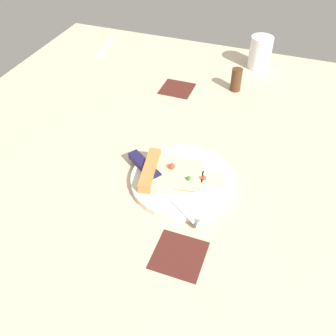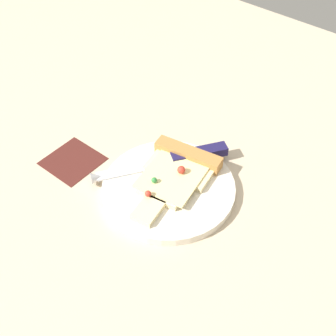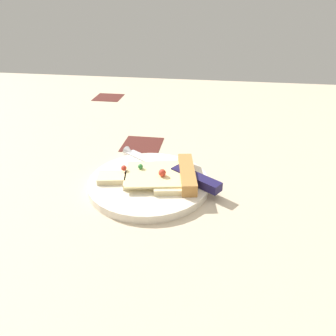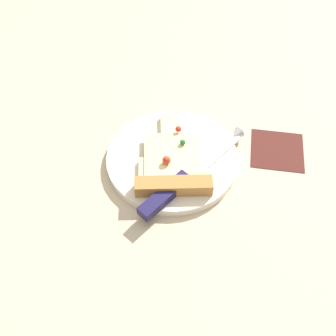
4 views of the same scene
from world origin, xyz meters
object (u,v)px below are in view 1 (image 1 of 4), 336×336
Objects in this scene: drinking_glass at (260,53)px; fork at (105,48)px; pepper_shaker at (236,80)px; pizza_slice at (170,173)px; knife at (157,179)px; plate at (182,180)px.

drinking_glass is 51.80cm from fork.
fork is at bearing 5.27° from drinking_glass.
drinking_glass is at bearing 176.32° from fork.
drinking_glass reaches higher than pepper_shaker.
drinking_glass reaches higher than pizza_slice.
knife is (2.23, 2.27, -0.18)cm from pizza_slice.
drinking_glass is at bearing -103.33° from pepper_shaker.
pepper_shaker is (-2.29, -41.09, 2.56)cm from plate.
pizza_slice is at bearing 83.33° from pepper_shaker.
fork is at bearing -109.32° from knife.
pepper_shaker is (-7.09, -43.82, 1.23)cm from knife.
drinking_glass is 16.45cm from pepper_shaker.
pepper_shaker is 0.43× the size of fork.
fork is (51.39, 4.74, -4.49)cm from drinking_glass.
drinking_glass is (-6.06, -57.02, 4.17)cm from plate.
pepper_shaker is at bearing -154.89° from knife.
pizza_slice is at bearing 169.76° from knife.
fork is (45.33, -52.28, -0.32)cm from plate.
plate is at bearing 121.98° from fork.
pizza_slice reaches higher than plate.
plate reaches higher than fork.
plate is 1.19× the size of pizza_slice.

